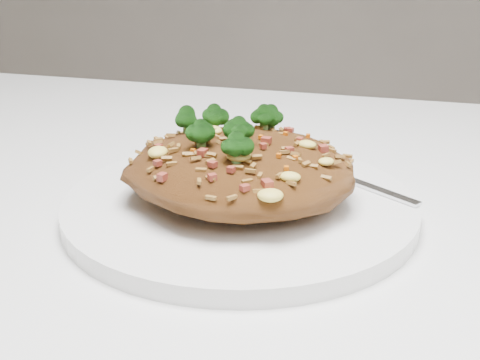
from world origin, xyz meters
name	(u,v)px	position (x,y,z in m)	size (l,w,h in m)	color
dining_table	(152,305)	(0.00, 0.00, 0.66)	(1.20, 0.80, 0.75)	white
plate	(240,206)	(0.08, 0.01, 0.76)	(0.27, 0.27, 0.01)	white
fried_rice	(240,160)	(0.07, 0.01, 0.80)	(0.18, 0.16, 0.07)	brown
fork	(345,178)	(0.15, 0.07, 0.77)	(0.14, 0.10, 0.00)	silver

